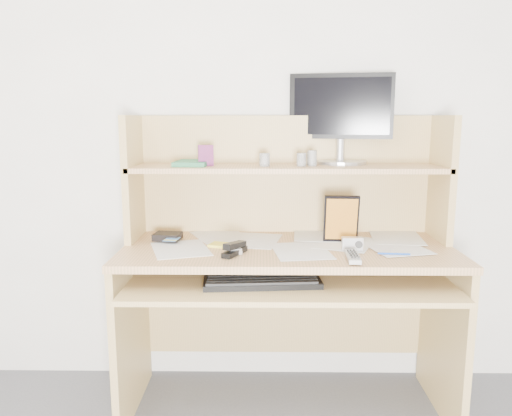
{
  "coord_description": "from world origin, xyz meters",
  "views": [
    {
      "loc": [
        -0.11,
        -0.58,
        1.29
      ],
      "look_at": [
        -0.14,
        1.43,
        0.92
      ],
      "focal_mm": 35.0,
      "sensor_mm": 36.0,
      "label": 1
    }
  ],
  "objects_px": {
    "game_case": "(341,219)",
    "monitor": "(341,116)",
    "keyboard": "(262,281)",
    "desk": "(287,254)",
    "tv_remote": "(353,257)"
  },
  "relations": [
    {
      "from": "game_case",
      "to": "monitor",
      "type": "relative_size",
      "value": 0.45
    },
    {
      "from": "keyboard",
      "to": "monitor",
      "type": "height_order",
      "value": "monitor"
    },
    {
      "from": "desk",
      "to": "monitor",
      "type": "height_order",
      "value": "monitor"
    },
    {
      "from": "desk",
      "to": "keyboard",
      "type": "xyz_separation_m",
      "value": [
        -0.11,
        -0.28,
        -0.03
      ]
    },
    {
      "from": "desk",
      "to": "game_case",
      "type": "height_order",
      "value": "desk"
    },
    {
      "from": "monitor",
      "to": "tv_remote",
      "type": "bearing_deg",
      "value": -81.2
    },
    {
      "from": "keyboard",
      "to": "tv_remote",
      "type": "xyz_separation_m",
      "value": [
        0.35,
        -0.0,
        0.1
      ]
    },
    {
      "from": "monitor",
      "to": "desk",
      "type": "bearing_deg",
      "value": -133.4
    },
    {
      "from": "tv_remote",
      "to": "monitor",
      "type": "xyz_separation_m",
      "value": [
        0.01,
        0.47,
        0.53
      ]
    },
    {
      "from": "monitor",
      "to": "keyboard",
      "type": "bearing_deg",
      "value": -117.38
    },
    {
      "from": "desk",
      "to": "keyboard",
      "type": "relative_size",
      "value": 3.01
    },
    {
      "from": "desk",
      "to": "tv_remote",
      "type": "bearing_deg",
      "value": -50.07
    },
    {
      "from": "desk",
      "to": "game_case",
      "type": "distance_m",
      "value": 0.29
    },
    {
      "from": "keyboard",
      "to": "desk",
      "type": "bearing_deg",
      "value": 64.28
    },
    {
      "from": "game_case",
      "to": "monitor",
      "type": "distance_m",
      "value": 0.49
    }
  ]
}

